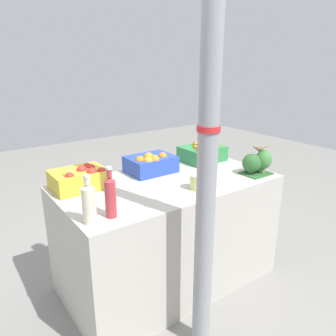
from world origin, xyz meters
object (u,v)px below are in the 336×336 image
support_pole (208,151)px  orange_crate (151,164)px  pickle_jar (198,181)px  juice_bottle_cloudy (89,203)px  juice_bottle_ruby (110,196)px  apple_crate (80,178)px  sparrow_bird (259,148)px  carrot_crate (203,153)px  broccoli_pile (257,162)px

support_pole → orange_crate: (0.20, 0.86, -0.32)m
support_pole → pickle_jar: size_ratio=22.19×
juice_bottle_cloudy → juice_bottle_ruby: (0.13, 0.00, 0.01)m
apple_crate → juice_bottle_cloudy: (-0.15, -0.52, 0.04)m
sparrow_bird → carrot_crate: bearing=-60.5°
support_pole → carrot_crate: size_ratio=6.87×
juice_bottle_ruby → juice_bottle_cloudy: bearing=-180.0°
support_pole → pickle_jar: (0.27, 0.38, -0.34)m
apple_crate → juice_bottle_ruby: juice_bottle_ruby is taller
orange_crate → support_pole: bearing=-103.3°
juice_bottle_cloudy → orange_crate: bearing=35.6°
support_pole → juice_bottle_ruby: size_ratio=8.40×
apple_crate → sparrow_bird: (1.21, -0.52, 0.14)m
pickle_jar → apple_crate: bearing=143.0°
apple_crate → sparrow_bird: sparrow_bird is taller
carrot_crate → sparrow_bird: size_ratio=2.72×
support_pole → carrot_crate: bearing=49.4°
support_pole → juice_bottle_cloudy: support_pole is taller
apple_crate → support_pole: bearing=-66.8°
support_pole → apple_crate: 0.99m
pickle_jar → sparrow_bird: 0.59m
support_pole → juice_bottle_cloudy: (-0.52, 0.35, -0.28)m
broccoli_pile → pickle_jar: (-0.59, 0.02, -0.03)m
apple_crate → juice_bottle_cloudy: juice_bottle_cloudy is taller
broccoli_pile → juice_bottle_ruby: 1.25m
juice_bottle_ruby → pickle_jar: bearing=3.0°
juice_bottle_cloudy → sparrow_bird: size_ratio=2.07×
juice_bottle_cloudy → sparrow_bird: (1.36, -0.00, 0.09)m
orange_crate → broccoli_pile: size_ratio=1.58×
carrot_crate → support_pole: bearing=-130.6°
broccoli_pile → sparrow_bird: bearing=-127.0°
support_pole → juice_bottle_cloudy: 0.68m
support_pole → juice_bottle_ruby: support_pole is taller
support_pole → carrot_crate: support_pole is taller
carrot_crate → broccoli_pile: broccoli_pile is taller
support_pole → apple_crate: (-0.37, 0.86, -0.32)m
support_pole → orange_crate: size_ratio=6.87×
broccoli_pile → juice_bottle_cloudy: juice_bottle_cloudy is taller
juice_bottle_cloudy → juice_bottle_ruby: juice_bottle_ruby is taller
support_pole → sparrow_bird: support_pole is taller
juice_bottle_ruby → sparrow_bird: bearing=-0.2°
apple_crate → broccoli_pile: broccoli_pile is taller
apple_crate → orange_crate: (0.57, -0.00, -0.00)m
support_pole → sparrow_bird: size_ratio=18.71×
carrot_crate → apple_crate: bearing=-179.8°
support_pole → orange_crate: support_pole is taller
apple_crate → orange_crate: bearing=-0.2°
carrot_crate → broccoli_pile: 0.52m
orange_crate → juice_bottle_cloudy: size_ratio=1.31×
juice_bottle_cloudy → pickle_jar: size_ratio=2.46×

